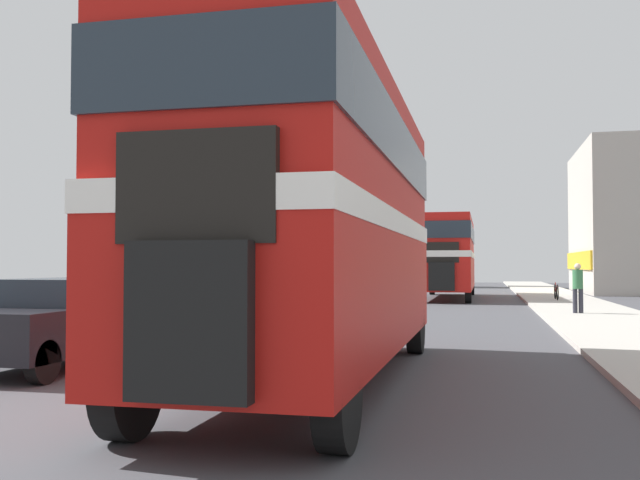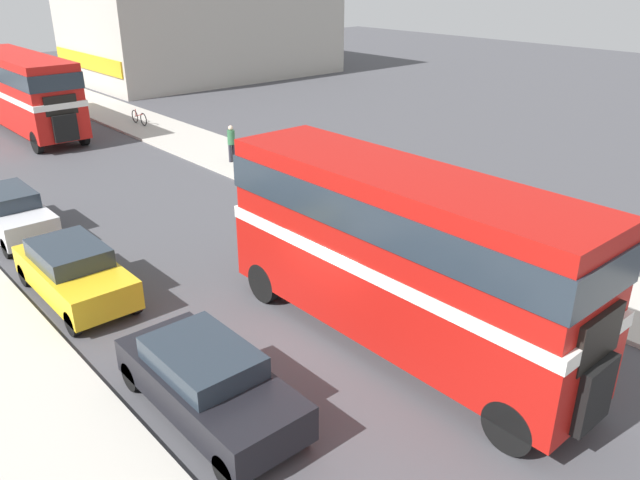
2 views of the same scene
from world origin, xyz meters
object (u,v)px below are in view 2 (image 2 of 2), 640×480
object	(u,v)px
bus_distant	(22,86)
car_parked_mid	(74,272)
double_decker_bus	(399,246)
car_parked_near	(208,381)
bicycle_on_pavement	(139,118)
pedestrian_walking	(231,141)
car_parked_far	(11,212)

from	to	relation	value
bus_distant	car_parked_mid	bearing A→B (deg)	-104.91
car_parked_mid	double_decker_bus	bearing A→B (deg)	-56.34
car_parked_near	bicycle_on_pavement	bearing A→B (deg)	66.59
pedestrian_walking	bicycle_on_pavement	bearing A→B (deg)	88.77
bus_distant	bicycle_on_pavement	distance (m)	6.05
car_parked_near	bicycle_on_pavement	world-z (taller)	car_parked_near
car_parked_near	car_parked_far	world-z (taller)	car_parked_far
bus_distant	car_parked_mid	xyz separation A→B (m)	(-5.27, -19.81, -1.64)
car_parked_far	car_parked_near	bearing A→B (deg)	-89.97
car_parked_far	car_parked_mid	bearing A→B (deg)	-91.32
bus_distant	car_parked_near	xyz separation A→B (m)	(-5.14, -26.23, -1.66)
car_parked_mid	pedestrian_walking	bearing A→B (deg)	36.97
car_parked_near	pedestrian_walking	distance (m)	17.22
double_decker_bus	bus_distant	bearing A→B (deg)	88.90
car_parked_far	pedestrian_walking	distance (m)	10.18
double_decker_bus	bus_distant	size ratio (longest dim) A/B	0.86
double_decker_bus	car_parked_mid	size ratio (longest dim) A/B	2.20
double_decker_bus	car_parked_near	world-z (taller)	double_decker_bus
car_parked_near	pedestrian_walking	xyz separation A→B (m)	(9.98, 14.03, 0.28)
pedestrian_walking	bicycle_on_pavement	xyz separation A→B (m)	(0.20, 9.50, -0.57)
double_decker_bus	pedestrian_walking	distance (m)	15.77
bus_distant	car_parked_far	xyz separation A→B (m)	(-5.14, -14.14, -1.64)
car_parked_mid	bicycle_on_pavement	world-z (taller)	car_parked_mid
car_parked_near	car_parked_mid	xyz separation A→B (m)	(-0.14, 6.42, 0.02)
bus_distant	car_parked_far	bearing A→B (deg)	-109.98
bus_distant	pedestrian_walking	bearing A→B (deg)	-68.33
car_parked_far	pedestrian_walking	xyz separation A→B (m)	(9.99, 1.95, 0.26)
car_parked_far	pedestrian_walking	world-z (taller)	pedestrian_walking
double_decker_bus	car_parked_far	distance (m)	13.73
car_parked_mid	car_parked_near	bearing A→B (deg)	-88.78
car_parked_near	double_decker_bus	bearing A→B (deg)	-8.94
double_decker_bus	pedestrian_walking	xyz separation A→B (m)	(5.36, 14.76, -1.48)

